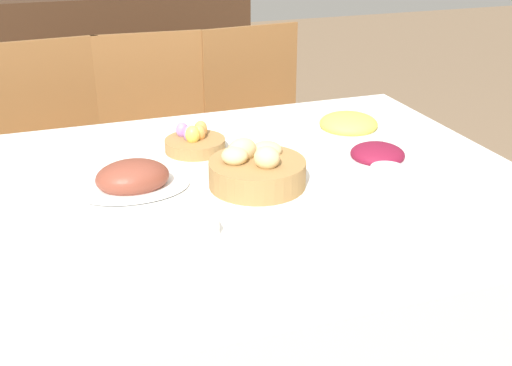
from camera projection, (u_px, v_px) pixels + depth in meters
dining_table at (239, 306)px, 1.76m from camera, size 1.51×1.18×0.73m
chair_far_left at (59, 157)px, 2.38m from camera, size 0.45×0.45×0.92m
chair_far_center at (158, 145)px, 2.50m from camera, size 0.45×0.45×0.92m
chair_far_right at (263, 133)px, 2.63m from camera, size 0.46×0.46×0.92m
sideboard at (118, 86)px, 3.38m from camera, size 1.33×0.44×0.95m
bread_basket at (256, 169)px, 1.59m from camera, size 0.24×0.24×0.12m
egg_basket at (195, 142)px, 1.81m from camera, size 0.17×0.17×0.08m
ham_platter at (133, 179)px, 1.57m from camera, size 0.28×0.19×0.08m
beet_salad_bowl at (377, 164)px, 1.61m from camera, size 0.16×0.16×0.10m
pineapple_bowl at (348, 131)px, 1.85m from camera, size 0.20×0.20×0.09m
dinner_plate at (330, 256)px, 1.28m from camera, size 0.26×0.26×0.01m
fork at (258, 271)px, 1.23m from camera, size 0.02×0.19×0.00m
knife at (397, 245)px, 1.33m from camera, size 0.02×0.19×0.00m
spoon at (409, 242)px, 1.34m from camera, size 0.02×0.19×0.00m
drinking_cup at (386, 187)px, 1.48m from camera, size 0.08×0.08×0.10m
butter_dish at (183, 225)px, 1.38m from camera, size 0.14×0.09×0.03m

